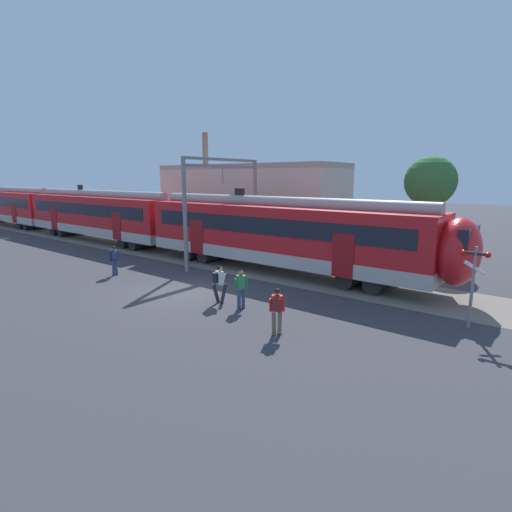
% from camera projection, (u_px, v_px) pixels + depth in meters
% --- Properties ---
extents(ground_plane, '(160.00, 160.00, 0.00)m').
position_uv_depth(ground_plane, '(183.00, 292.00, 18.95)').
color(ground_plane, '#38383D').
extents(track_bed, '(80.00, 4.40, 0.01)m').
position_uv_depth(track_bed, '(156.00, 250.00, 29.92)').
color(track_bed, slate).
rests_on(track_bed, ground).
extents(commuter_train, '(56.65, 3.07, 4.73)m').
position_uv_depth(commuter_train, '(104.00, 215.00, 33.62)').
color(commuter_train, '#B7B2AD').
rests_on(commuter_train, ground).
extents(pedestrian_navy, '(0.58, 0.65, 1.67)m').
position_uv_depth(pedestrian_navy, '(114.00, 258.00, 22.07)').
color(pedestrian_navy, navy).
rests_on(pedestrian_navy, ground).
extents(pedestrian_white, '(0.64, 0.58, 1.67)m').
position_uv_depth(pedestrian_white, '(219.00, 281.00, 17.16)').
color(pedestrian_white, '#28282D').
rests_on(pedestrian_white, ground).
extents(pedestrian_green, '(0.46, 0.69, 1.67)m').
position_uv_depth(pedestrian_green, '(241.00, 286.00, 16.45)').
color(pedestrian_green, navy).
rests_on(pedestrian_green, ground).
extents(pedestrian_red, '(0.50, 0.71, 1.67)m').
position_uv_depth(pedestrian_red, '(277.00, 307.00, 13.67)').
color(pedestrian_red, '#6B6051').
rests_on(pedestrian_red, ground).
extents(catenary_gantry, '(0.24, 6.64, 6.53)m').
position_uv_depth(catenary_gantry, '(223.00, 195.00, 24.87)').
color(catenary_gantry, gray).
rests_on(catenary_gantry, ground).
extents(crossing_signal, '(0.96, 0.22, 3.00)m').
position_uv_depth(crossing_signal, '(474.00, 274.00, 14.09)').
color(crossing_signal, gray).
rests_on(crossing_signal, ground).
extents(background_building, '(16.17, 5.00, 9.20)m').
position_uv_depth(background_building, '(248.00, 204.00, 32.88)').
color(background_building, beige).
rests_on(background_building, ground).
extents(street_tree_right, '(3.16, 3.16, 6.72)m').
position_uv_depth(street_tree_right, '(430.00, 182.00, 25.01)').
color(street_tree_right, brown).
rests_on(street_tree_right, ground).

